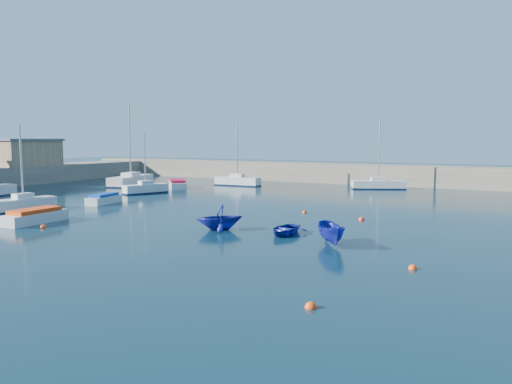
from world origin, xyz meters
The scene contains 19 objects.
ground centered at (0.00, 0.00, 0.00)m, with size 220.00×220.00×0.00m, color #0C2834.
back_wall centered at (0.00, 46.00, 1.30)m, with size 96.00×4.50×2.60m, color gray.
brick_shed_a centered at (-42.00, 24.00, 4.10)m, with size 6.00×8.00×3.40m, color #A3835F.
sailboat_1 centered at (-19.14, 6.86, 0.59)m, with size 2.25×5.51×7.20m.
sailboat_3 centered at (-19.15, 22.27, 0.57)m, with size 3.15×5.16×6.76m.
sailboat_4 centered at (-27.57, 29.04, 0.68)m, with size 4.09×8.49×10.63m.
sailboat_5 centered at (-14.94, 35.25, 0.63)m, with size 6.11×1.97×8.07m.
sailboat_6 centered at (2.35, 39.64, 0.57)m, with size 6.45×4.33×8.28m.
motorboat_0 centered at (-12.89, 3.19, 0.50)m, with size 1.88×4.80×1.06m.
motorboat_1 centered at (-16.58, 13.49, 0.45)m, with size 2.02×4.09×0.96m.
motorboat_2 centered at (-19.81, 28.87, 0.49)m, with size 4.76×4.98×1.05m.
dinghy_center centered at (4.84, 7.95, 0.32)m, with size 2.22×3.11×0.64m, color navy.
dinghy_left centered at (0.29, 7.32, 0.82)m, with size 2.69×3.12×1.64m, color navy.
dinghy_right centered at (8.53, 6.35, 0.65)m, with size 1.26×3.35×1.29m, color navy.
buoy_0 centered at (-10.67, 2.12, 0.00)m, with size 0.46×0.46×0.46m, color #FF460D.
buoy_1 centered at (7.44, 15.86, 0.00)m, with size 0.47×0.47×0.47m, color red.
buoy_2 centered at (13.72, 3.13, 0.00)m, with size 0.43×0.43×0.43m, color #FF460D.
buoy_3 centered at (2.25, 17.15, 0.00)m, with size 0.40×0.40×0.40m, color #FF460D.
buoy_5 centered at (11.61, -4.17, 0.00)m, with size 0.46×0.46×0.46m, color #FF460D.
Camera 1 is at (18.22, -20.38, 6.05)m, focal length 35.00 mm.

